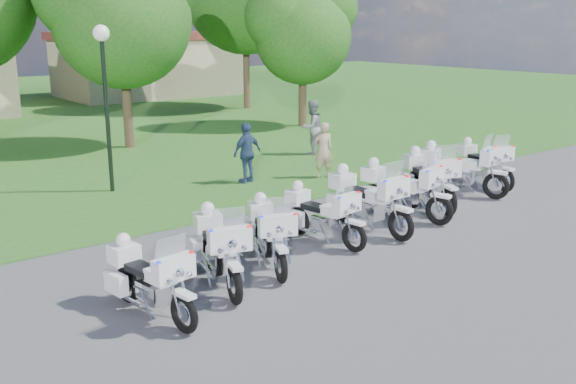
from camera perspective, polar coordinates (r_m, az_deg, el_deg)
ground at (r=13.43m, az=1.51°, el=-5.27°), size 100.00×100.00×0.00m
motorcycle_0 at (r=10.64m, az=-12.30°, el=-7.49°), size 0.93×2.22×1.50m
motorcycle_1 at (r=11.71m, az=-6.20°, el=-4.88°), size 1.23×2.35×1.62m
motorcycle_2 at (r=12.52m, az=-1.75°, el=-3.61°), size 1.31×2.19×1.56m
motorcycle_3 at (r=13.84m, az=2.94°, el=-1.91°), size 0.91×2.25×1.52m
motorcycle_4 at (r=14.73m, az=6.96°, el=-0.61°), size 0.85×2.57×1.73m
motorcycle_5 at (r=15.81m, az=9.96°, el=0.28°), size 1.19×2.48×1.69m
motorcycle_6 at (r=17.04m, az=12.35°, el=1.25°), size 1.43×2.45×1.73m
motorcycle_7 at (r=18.38m, az=14.86°, el=2.08°), size 1.38×2.49×1.74m
motorcycle_8 at (r=19.67m, az=16.92°, el=2.55°), size 1.10×2.32×1.58m
lamp_post at (r=18.31m, az=-16.06°, el=10.49°), size 0.44×0.44×4.58m
tree_2 at (r=25.06m, az=-14.77°, el=15.79°), size 5.97×5.09×7.96m
tree_3 at (r=29.61m, az=1.24°, el=14.53°), size 5.11×4.36×6.81m
building_east at (r=44.15m, az=-12.21°, el=11.10°), size 11.44×7.28×4.10m
bystander_a at (r=19.65m, az=3.15°, el=3.73°), size 0.71×0.56×1.71m
bystander_b at (r=23.24m, az=2.13°, el=5.75°), size 1.04×0.86×1.95m
bystander_c at (r=19.03m, az=-3.65°, el=3.49°), size 1.11×0.62×1.79m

